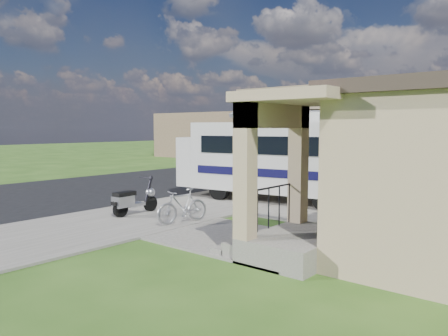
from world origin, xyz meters
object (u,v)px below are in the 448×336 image
Objects in this scene: motorhome at (277,157)px; shrub at (371,184)px; van at (313,152)px; scooter at (133,200)px; pickup_truck at (258,158)px; bicycle at (182,208)px; garden_hose at (290,236)px.

shrub is at bearing -36.82° from motorhome.
scooter is at bearing -83.53° from van.
shrub is 0.42× the size of pickup_truck.
shrub is at bearing 125.68° from pickup_truck.
pickup_truck is 0.95× the size of van.
van reaches higher than scooter.
motorhome reaches higher than scooter.
van is at bearing 122.23° from shrub.
pickup_truck is at bearing 136.05° from shrub.
garden_hose is (3.14, 0.53, -0.38)m from bicycle.
pickup_truck reaches higher than scooter.
scooter is 14.44m from pickup_truck.
bicycle reaches higher than garden_hose.
motorhome is at bearing 150.94° from shrub.
garden_hose is (10.08, -19.88, -0.81)m from van.
pickup_truck reaches higher than bicycle.
van is 22.31m from garden_hose.
scooter is (-6.34, -2.65, -0.76)m from shrub.
scooter is 3.76× the size of garden_hose.
pickup_truck is (-11.31, 10.90, -0.44)m from shrub.
van is 13.75× the size of garden_hose.
garden_hose is at bearing -61.66° from motorhome.
motorhome is 4.47× the size of scooter.
bicycle is (-4.34, -2.50, -0.79)m from shrub.
van reaches higher than garden_hose.
scooter is at bearing -118.01° from motorhome.
motorhome is 5.58m from scooter.
pickup_truck reaches higher than garden_hose.
pickup_truck is at bearing 107.90° from scooter.
bicycle is 0.27× the size of pickup_truck.
pickup_truck is at bearing -97.21° from van.
van is (-4.95, 20.56, 0.41)m from scooter.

